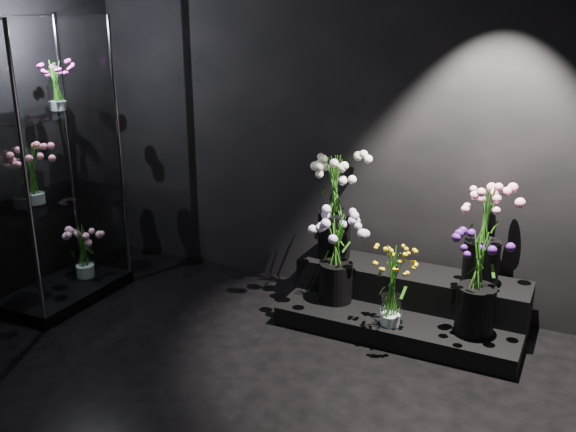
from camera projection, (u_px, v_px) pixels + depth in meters
The scene contains 12 objects.
floor at pixel (176, 421), 3.52m from camera, with size 4.00×4.00×0.00m, color black.
wall_back at pixel (323, 113), 4.78m from camera, with size 4.00×4.00×0.00m, color black.
display_riser at pixel (406, 303), 4.56m from camera, with size 1.64×0.73×0.37m.
display_case at pixel (50, 166), 4.67m from camera, with size 0.57×0.95×2.10m.
bouquet_orange_bells at pixel (392, 285), 4.19m from camera, with size 0.36×0.36×0.56m.
bouquet_lilac at pixel (337, 252), 4.52m from camera, with size 0.41×0.41×0.63m.
bouquet_purple at pixel (478, 279), 4.06m from camera, with size 0.39×0.39×0.68m.
bouquet_cream_roses at pixel (335, 199), 4.69m from camera, with size 0.45×0.45×0.79m.
bouquet_pink_roses at pixel (485, 228), 4.23m from camera, with size 0.40×0.40×0.69m.
bouquet_case_pink at pixel (33, 174), 4.51m from camera, with size 0.29×0.29×0.42m.
bouquet_case_magenta at pixel (56, 85), 4.60m from camera, with size 0.26×0.26×0.35m.
bouquet_case_base_pink at pixel (83, 250), 5.06m from camera, with size 0.32×0.32×0.42m.
Camera 1 is at (1.86, -2.40, 2.18)m, focal length 40.00 mm.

